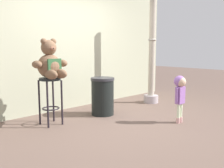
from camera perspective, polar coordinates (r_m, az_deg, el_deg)
name	(u,v)px	position (r m, az deg, el deg)	size (l,w,h in m)	color
ground_plane	(124,123)	(4.60, 2.76, -8.65)	(24.00, 24.00, 0.00)	brown
building_wall	(65,26)	(5.76, -10.36, 12.51)	(6.21, 0.30, 3.56)	#ABAE91
bar_stool_with_teddy	(50,92)	(4.51, -13.56, -1.74)	(0.37, 0.37, 0.81)	black
teddy_bear	(50,64)	(4.43, -13.56, 4.44)	(0.62, 0.56, 0.66)	brown
child_walking	(180,89)	(4.64, 14.88, -1.02)	(0.27, 0.21, 0.84)	#D6A09D
trash_bin	(103,96)	(5.07, -2.11, -2.70)	(0.47, 0.47, 0.74)	black
lamppost	(152,61)	(6.18, 8.81, 5.08)	(0.35, 0.35, 2.58)	#AA9EA3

